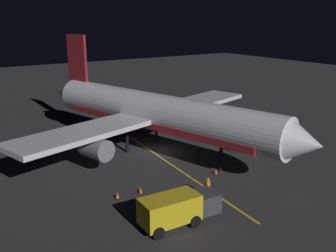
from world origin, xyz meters
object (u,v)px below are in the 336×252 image
at_px(baggage_truck, 177,209).
at_px(traffic_cone_near_left, 194,151).
at_px(catering_truck, 246,136).
at_px(airliner, 154,113).
at_px(ground_crew_worker, 208,187).
at_px(traffic_cone_far, 141,190).
at_px(traffic_cone_near_right, 216,172).
at_px(traffic_cone_under_wing, 117,195).

height_order(baggage_truck, traffic_cone_near_left, baggage_truck).
height_order(baggage_truck, catering_truck, baggage_truck).
relative_size(airliner, ground_crew_worker, 21.26).
relative_size(ground_crew_worker, traffic_cone_far, 3.16).
relative_size(airliner, traffic_cone_near_left, 67.27).
distance_m(ground_crew_worker, traffic_cone_near_right, 5.17).
bearing_deg(traffic_cone_near_left, baggage_truck, 48.23).
height_order(airliner, ground_crew_worker, airliner).
height_order(catering_truck, ground_crew_worker, catering_truck).
bearing_deg(traffic_cone_near_left, catering_truck, 168.95).
distance_m(traffic_cone_near_left, traffic_cone_far, 11.55).
xyz_separation_m(ground_crew_worker, traffic_cone_near_left, (-5.73, -9.41, -0.64)).
relative_size(airliner, traffic_cone_near_right, 67.27).
distance_m(airliner, traffic_cone_near_left, 6.20).
xyz_separation_m(airliner, traffic_cone_near_right, (-1.45, 9.09, -4.18)).
xyz_separation_m(traffic_cone_near_right, traffic_cone_far, (8.17, -0.35, 0.00)).
distance_m(ground_crew_worker, traffic_cone_near_left, 11.03).
height_order(traffic_cone_near_left, traffic_cone_under_wing, same).
xyz_separation_m(airliner, traffic_cone_far, (6.72, 8.74, -4.18)).
bearing_deg(airliner, baggage_truck, 64.55).
distance_m(baggage_truck, ground_crew_worker, 5.14).
bearing_deg(traffic_cone_near_right, airliner, -80.92).
xyz_separation_m(airliner, ground_crew_worker, (2.37, 12.51, -3.54)).
xyz_separation_m(traffic_cone_near_left, traffic_cone_under_wing, (12.19, 5.41, 0.00)).
height_order(airliner, baggage_truck, airliner).
xyz_separation_m(ground_crew_worker, traffic_cone_under_wing, (6.46, -4.00, -0.64)).
relative_size(ground_crew_worker, traffic_cone_near_right, 3.16).
relative_size(traffic_cone_near_right, traffic_cone_under_wing, 1.00).
height_order(ground_crew_worker, traffic_cone_under_wing, ground_crew_worker).
bearing_deg(traffic_cone_near_left, traffic_cone_near_right, 72.27).
bearing_deg(traffic_cone_under_wing, airliner, -136.02).
bearing_deg(baggage_truck, traffic_cone_far, -92.72).
xyz_separation_m(baggage_truck, ground_crew_worker, (-4.63, -2.20, -0.34)).
bearing_deg(traffic_cone_near_left, traffic_cone_far, 29.18).
height_order(ground_crew_worker, traffic_cone_near_right, ground_crew_worker).
distance_m(airliner, traffic_cone_under_wing, 12.96).
xyz_separation_m(baggage_truck, traffic_cone_far, (-0.28, -5.97, -0.97)).
bearing_deg(traffic_cone_near_right, ground_crew_worker, 41.86).
distance_m(ground_crew_worker, traffic_cone_far, 5.80).
height_order(catering_truck, traffic_cone_near_right, catering_truck).
bearing_deg(ground_crew_worker, catering_truck, -146.79).
relative_size(baggage_truck, traffic_cone_far, 11.35).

